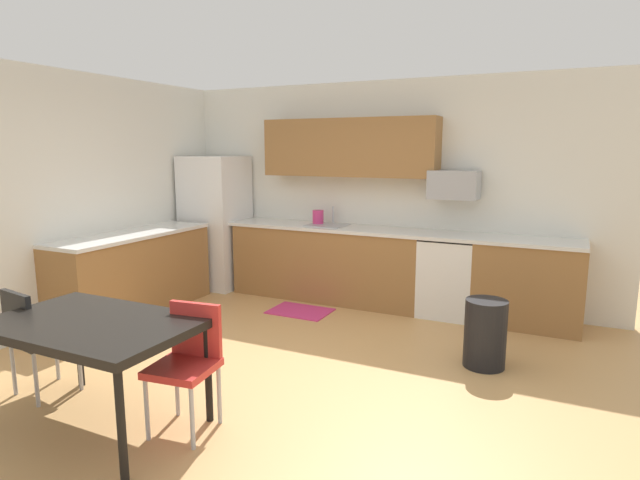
% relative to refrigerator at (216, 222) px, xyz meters
% --- Properties ---
extents(ground_plane, '(12.00, 12.00, 0.00)m').
position_rel_refrigerator_xyz_m(ground_plane, '(2.18, -2.22, -0.89)').
color(ground_plane, tan).
extents(wall_back, '(5.80, 0.10, 2.70)m').
position_rel_refrigerator_xyz_m(wall_back, '(2.18, 0.43, 0.46)').
color(wall_back, silver).
rests_on(wall_back, ground).
extents(wall_left, '(0.10, 5.80, 2.70)m').
position_rel_refrigerator_xyz_m(wall_left, '(-0.47, -2.22, 0.46)').
color(wall_left, silver).
rests_on(wall_left, ground).
extents(cabinet_run_back, '(2.45, 0.60, 0.90)m').
position_rel_refrigerator_xyz_m(cabinet_run_back, '(1.65, 0.08, -0.44)').
color(cabinet_run_back, olive).
rests_on(cabinet_run_back, ground).
extents(cabinet_run_back_right, '(1.10, 0.60, 0.90)m').
position_rel_refrigerator_xyz_m(cabinet_run_back_right, '(4.03, 0.08, -0.44)').
color(cabinet_run_back_right, olive).
rests_on(cabinet_run_back_right, ground).
extents(cabinet_run_left, '(0.60, 2.00, 0.90)m').
position_rel_refrigerator_xyz_m(cabinet_run_left, '(-0.12, -1.42, -0.44)').
color(cabinet_run_left, olive).
rests_on(cabinet_run_left, ground).
extents(countertop_back, '(4.80, 0.64, 0.04)m').
position_rel_refrigerator_xyz_m(countertop_back, '(2.18, 0.08, 0.03)').
color(countertop_back, silver).
rests_on(countertop_back, cabinet_run_back).
extents(countertop_left, '(0.64, 2.00, 0.04)m').
position_rel_refrigerator_xyz_m(countertop_left, '(-0.12, -1.42, 0.03)').
color(countertop_left, silver).
rests_on(countertop_left, cabinet_run_left).
extents(upper_cabinets_back, '(2.20, 0.34, 0.70)m').
position_rel_refrigerator_xyz_m(upper_cabinets_back, '(1.88, 0.21, 1.01)').
color(upper_cabinets_back, olive).
extents(refrigerator, '(0.76, 0.70, 1.79)m').
position_rel_refrigerator_xyz_m(refrigerator, '(0.00, 0.00, 0.00)').
color(refrigerator, white).
rests_on(refrigerator, ground).
extents(oven_range, '(0.60, 0.60, 0.91)m').
position_rel_refrigerator_xyz_m(oven_range, '(3.18, 0.08, -0.44)').
color(oven_range, white).
rests_on(oven_range, ground).
extents(microwave, '(0.54, 0.36, 0.32)m').
position_rel_refrigerator_xyz_m(microwave, '(3.18, 0.18, 0.59)').
color(microwave, '#9EA0A5').
extents(sink_basin, '(0.48, 0.40, 0.14)m').
position_rel_refrigerator_xyz_m(sink_basin, '(1.65, 0.08, -0.01)').
color(sink_basin, '#A5A8AD').
rests_on(sink_basin, countertop_back).
extents(sink_faucet, '(0.02, 0.02, 0.24)m').
position_rel_refrigerator_xyz_m(sink_faucet, '(1.65, 0.26, 0.15)').
color(sink_faucet, '#B2B5BA').
rests_on(sink_faucet, countertop_back).
extents(dining_table, '(1.40, 0.90, 0.76)m').
position_rel_refrigerator_xyz_m(dining_table, '(1.56, -3.44, -0.20)').
color(dining_table, black).
rests_on(dining_table, ground).
extents(chair_near_table, '(0.45, 0.45, 0.85)m').
position_rel_refrigerator_xyz_m(chair_near_table, '(2.13, -3.17, -0.39)').
color(chair_near_table, red).
rests_on(chair_near_table, ground).
extents(chair_far_side, '(0.46, 0.46, 0.85)m').
position_rel_refrigerator_xyz_m(chair_far_side, '(0.78, -3.32, -0.39)').
color(chair_far_side, black).
rests_on(chair_far_side, ground).
extents(trash_bin, '(0.36, 0.36, 0.60)m').
position_rel_refrigerator_xyz_m(trash_bin, '(3.79, -1.25, -0.59)').
color(trash_bin, black).
rests_on(trash_bin, ground).
extents(floor_mat, '(0.70, 0.50, 0.01)m').
position_rel_refrigerator_xyz_m(floor_mat, '(1.61, -0.57, -0.89)').
color(floor_mat, '#CC3372').
rests_on(floor_mat, ground).
extents(kettle, '(0.14, 0.14, 0.20)m').
position_rel_refrigerator_xyz_m(kettle, '(1.50, 0.13, 0.13)').
color(kettle, '#CC3372').
rests_on(kettle, countertop_back).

